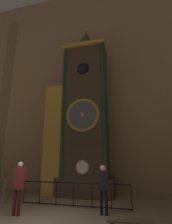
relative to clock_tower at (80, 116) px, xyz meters
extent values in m
cube|color=#997A5B|center=(0.09, 1.35, 3.21)|extent=(24.00, 0.30, 15.04)
cube|color=#7D644B|center=(-6.51, 1.24, 2.45)|extent=(0.90, 0.12, 13.53)
cube|color=#423328|center=(0.35, 0.03, -3.85)|extent=(3.01, 1.61, 0.93)
cube|color=#423328|center=(0.35, 0.03, 0.52)|extent=(2.41, 1.40, 7.82)
cube|color=gold|center=(0.35, -0.07, 4.33)|extent=(2.60, 1.54, 0.20)
cylinder|color=gold|center=(0.35, -0.70, -2.84)|extent=(0.70, 0.05, 0.70)
cylinder|color=silver|center=(0.35, -0.73, -2.84)|extent=(0.57, 0.03, 0.57)
cylinder|color=gold|center=(0.35, -0.70, -0.10)|extent=(1.85, 0.07, 1.85)
cylinder|color=#4C515B|center=(0.35, -0.74, -0.10)|extent=(1.59, 0.04, 1.59)
cylinder|color=gold|center=(0.35, -0.76, -0.10)|extent=(0.22, 0.03, 0.22)
cube|color=black|center=(0.35, -0.18, 2.71)|extent=(0.91, 0.42, 0.91)
sphere|color=black|center=(0.35, -0.61, 2.71)|extent=(0.73, 0.73, 0.73)
cylinder|color=#193828|center=(-0.80, -0.58, 0.52)|extent=(0.30, 0.30, 7.82)
cylinder|color=#193828|center=(1.49, -0.58, 0.52)|extent=(0.30, 0.30, 7.82)
cylinder|color=gold|center=(0.35, 0.03, 4.58)|extent=(1.10, 1.10, 0.30)
cone|color=#1C3D2C|center=(0.35, 0.03, 5.27)|extent=(1.04, 1.04, 1.08)
sphere|color=gold|center=(0.35, 0.03, 5.93)|extent=(0.20, 0.20, 0.20)
cube|color=#4C3828|center=(-1.46, 0.08, -1.23)|extent=(1.10, 1.19, 6.16)
cube|color=gold|center=(-1.46, -0.53, -1.23)|extent=(1.15, 0.06, 6.16)
cylinder|color=black|center=(-1.91, -2.19, -3.85)|extent=(0.04, 0.04, 0.93)
cylinder|color=black|center=(-1.14, -2.19, -3.85)|extent=(0.04, 0.04, 0.93)
cylinder|color=black|center=(-0.37, -2.19, -3.85)|extent=(0.04, 0.04, 0.93)
cylinder|color=black|center=(0.40, -2.19, -3.85)|extent=(0.04, 0.04, 0.93)
cylinder|color=black|center=(1.17, -2.19, -3.85)|extent=(0.04, 0.04, 0.93)
cylinder|color=black|center=(1.94, -2.19, -3.85)|extent=(0.04, 0.04, 0.93)
cylinder|color=black|center=(2.71, -2.19, -3.85)|extent=(0.04, 0.04, 0.93)
cylinder|color=black|center=(0.40, -2.19, -3.40)|extent=(4.61, 0.05, 0.05)
cylinder|color=black|center=(0.40, -2.19, -4.25)|extent=(4.61, 0.04, 0.04)
cylinder|color=#461518|center=(-1.24, -3.75, -3.89)|extent=(0.11, 0.11, 0.85)
cylinder|color=#461518|center=(-1.06, -3.75, -3.89)|extent=(0.11, 0.11, 0.85)
cube|color=maroon|center=(-1.15, -3.75, -3.09)|extent=(0.35, 0.24, 0.74)
sphere|color=beige|center=(-1.15, -3.75, -2.63)|extent=(0.20, 0.20, 0.20)
cylinder|color=black|center=(1.67, -2.92, -3.92)|extent=(0.11, 0.11, 0.79)
cylinder|color=black|center=(1.85, -2.92, -3.92)|extent=(0.11, 0.11, 0.79)
cube|color=black|center=(1.76, -2.92, -3.19)|extent=(0.39, 0.31, 0.66)
sphere|color=beige|center=(1.76, -2.92, -2.76)|extent=(0.22, 0.22, 0.22)
cylinder|color=gray|center=(-2.77, -2.43, -4.29)|extent=(0.28, 0.28, 0.04)
cylinder|color=gray|center=(-2.77, -2.43, -3.86)|extent=(0.06, 0.06, 0.91)
sphere|color=gray|center=(-2.77, -2.43, -3.37)|extent=(0.09, 0.09, 0.09)
cube|color=brown|center=(2.69, -4.64, -3.90)|extent=(1.12, 0.40, 0.05)
camera|label=1|loc=(2.85, -9.60, -2.43)|focal=28.00mm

